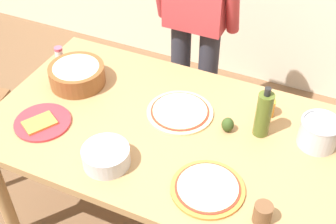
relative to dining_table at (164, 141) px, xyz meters
name	(u,v)px	position (x,y,z in m)	size (l,w,h in m)	color
ground	(164,224)	(0.00, 0.00, -0.67)	(8.00, 8.00, 0.00)	brown
dining_table	(164,141)	(0.00, 0.00, 0.00)	(1.60, 0.96, 0.76)	#A37A4C
person_cook	(197,11)	(-0.15, 0.76, 0.27)	(0.49, 0.25, 1.62)	#2D2D38
pizza_raw_on_board	(180,112)	(0.03, 0.12, 0.10)	(0.31, 0.31, 0.02)	beige
pizza_cooked_on_tray	(208,188)	(0.31, -0.26, 0.10)	(0.30, 0.30, 0.02)	#C67A33
plate_with_slice	(42,122)	(-0.52, -0.21, 0.10)	(0.26, 0.26, 0.02)	red
popcorn_bowl	(77,73)	(-0.53, 0.12, 0.15)	(0.28, 0.28, 0.11)	brown
mixing_bowl_steel	(106,156)	(-0.12, -0.30, 0.13)	(0.20, 0.20, 0.08)	#B7B7BC
olive_oil_bottle	(263,114)	(0.41, 0.14, 0.20)	(0.07, 0.07, 0.26)	#47561E
steel_pot	(319,132)	(0.65, 0.18, 0.16)	(0.17, 0.17, 0.13)	#B7B7BC
cup_orange	(267,108)	(0.40, 0.28, 0.13)	(0.07, 0.07, 0.09)	orange
cup_small_brown	(263,213)	(0.54, -0.31, 0.13)	(0.07, 0.07, 0.09)	brown
salt_shaker	(60,56)	(-0.71, 0.22, 0.14)	(0.04, 0.04, 0.11)	white
avocado	(228,125)	(0.27, 0.10, 0.13)	(0.06, 0.06, 0.07)	#2D4219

